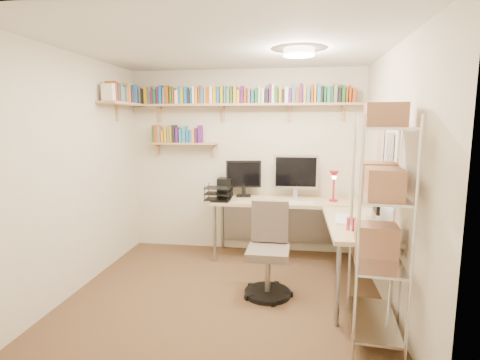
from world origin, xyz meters
name	(u,v)px	position (x,y,z in m)	size (l,w,h in m)	color
ground	(226,295)	(0.00, 0.00, 0.00)	(3.20, 3.20, 0.00)	#4F3821
room_shell	(226,147)	(0.00, 0.00, 1.55)	(3.24, 3.04, 2.52)	beige
wall_shelves	(210,104)	(-0.44, 1.30, 2.03)	(3.12, 1.09, 0.80)	tan
corner_desk	(295,205)	(0.70, 0.92, 0.78)	(2.11, 2.01, 1.37)	beige
office_chair	(268,256)	(0.43, 0.11, 0.41)	(0.51, 0.52, 0.97)	black
wire_rack	(380,198)	(1.36, -0.56, 1.19)	(0.46, 0.83, 1.93)	silver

